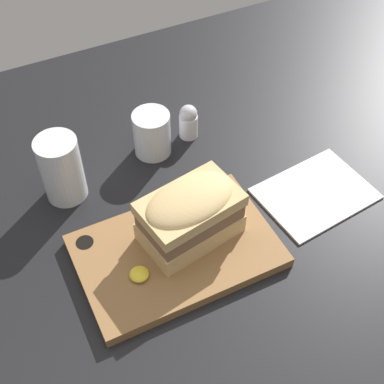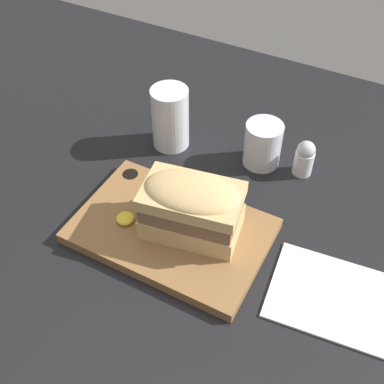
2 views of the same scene
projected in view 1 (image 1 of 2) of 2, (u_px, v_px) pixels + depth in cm
name	position (u px, v px, depth cm)	size (l,w,h in cm)	color
dining_table	(212.00, 265.00, 83.15)	(187.24, 126.16, 2.00)	black
serving_board	(176.00, 251.00, 82.55)	(30.16, 19.71, 1.94)	olive
sandwich	(190.00, 213.00, 79.55)	(16.15, 11.44, 9.75)	tan
mustard_dollop	(139.00, 274.00, 77.98)	(2.88, 2.88, 1.15)	yellow
water_glass	(62.00, 172.00, 87.77)	(6.96, 6.96, 11.97)	silver
wine_glass	(152.00, 135.00, 95.71)	(6.74, 6.74, 8.41)	silver
napkin	(315.00, 193.00, 91.33)	(19.93, 15.70, 0.40)	white
salt_shaker	(188.00, 121.00, 98.65)	(3.45, 3.45, 6.96)	white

